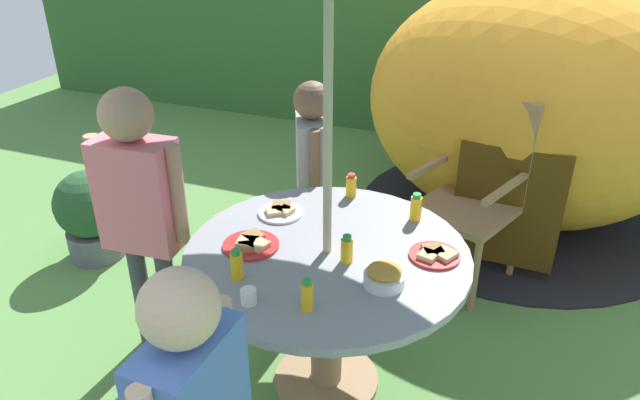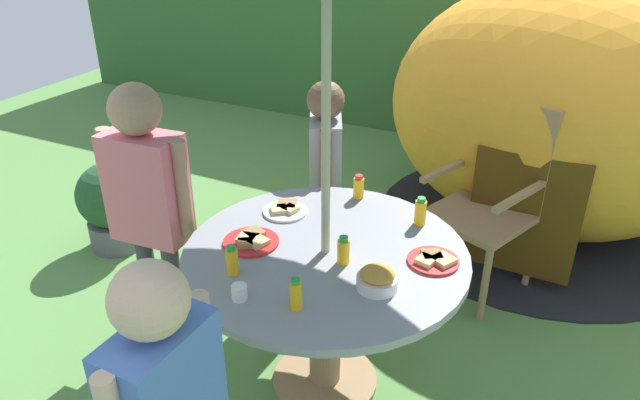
{
  "view_description": "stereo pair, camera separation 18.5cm",
  "coord_description": "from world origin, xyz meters",
  "views": [
    {
      "loc": [
        0.71,
        -1.94,
        2.06
      ],
      "look_at": [
        -0.06,
        0.06,
        0.93
      ],
      "focal_mm": 33.1,
      "sensor_mm": 36.0,
      "label": 1
    },
    {
      "loc": [
        0.88,
        -1.87,
        2.06
      ],
      "look_at": [
        -0.06,
        0.06,
        0.93
      ],
      "focal_mm": 33.1,
      "sensor_mm": 36.0,
      "label": 2
    }
  ],
  "objects": [
    {
      "name": "snack_bowl",
      "position": [
        0.28,
        -0.14,
        0.77
      ],
      "size": [
        0.16,
        0.16,
        0.08
      ],
      "color": "white",
      "rests_on": "garden_table"
    },
    {
      "name": "child_in_grey_shirt",
      "position": [
        -0.39,
        0.81,
        0.76
      ],
      "size": [
        0.29,
        0.37,
        1.19
      ],
      "rotation": [
        0.0,
        0.0,
        -1.13
      ],
      "color": "brown",
      "rests_on": "ground_plane"
    },
    {
      "name": "potted_plant",
      "position": [
        -1.74,
        0.51,
        0.3
      ],
      "size": [
        0.42,
        0.42,
        0.57
      ],
      "color": "#595960",
      "rests_on": "ground_plane"
    },
    {
      "name": "garden_table",
      "position": [
        0.0,
        0.0,
        0.57
      ],
      "size": [
        1.19,
        1.19,
        0.73
      ],
      "color": "#93704C",
      "rests_on": "ground_plane"
    },
    {
      "name": "wooden_chair",
      "position": [
        0.47,
        1.18,
        0.58
      ],
      "size": [
        0.64,
        0.65,
        1.07
      ],
      "rotation": [
        0.0,
        0.0,
        -0.38
      ],
      "color": "#93704C",
      "rests_on": "ground_plane"
    },
    {
      "name": "cup_near",
      "position": [
        -0.14,
        -0.43,
        0.76
      ],
      "size": [
        0.06,
        0.06,
        0.06
      ],
      "primitive_type": "cylinder",
      "color": "white",
      "rests_on": "garden_table"
    },
    {
      "name": "ground_plane",
      "position": [
        0.0,
        0.0,
        -0.01
      ],
      "size": [
        10.0,
        10.0,
        0.02
      ],
      "primitive_type": "cube",
      "color": "#548442"
    },
    {
      "name": "juice_bottle_center_back",
      "position": [
        0.28,
        0.39,
        0.79
      ],
      "size": [
        0.05,
        0.05,
        0.13
      ],
      "color": "yellow",
      "rests_on": "garden_table"
    },
    {
      "name": "juice_bottle_near_right",
      "position": [
        -0.26,
        -0.3,
        0.79
      ],
      "size": [
        0.05,
        0.05,
        0.13
      ],
      "color": "yellow",
      "rests_on": "garden_table"
    },
    {
      "name": "plate_mid_right",
      "position": [
        -0.31,
        -0.08,
        0.74
      ],
      "size": [
        0.24,
        0.24,
        0.03
      ],
      "color": "red",
      "rests_on": "garden_table"
    },
    {
      "name": "hedge_backdrop",
      "position": [
        0.0,
        3.57,
        0.86
      ],
      "size": [
        9.0,
        0.7,
        1.71
      ],
      "primitive_type": "cube",
      "color": "#33602D",
      "rests_on": "ground_plane"
    },
    {
      "name": "juice_bottle_far_right",
      "position": [
        0.07,
        -0.39,
        0.79
      ],
      "size": [
        0.04,
        0.04,
        0.13
      ],
      "color": "yellow",
      "rests_on": "garden_table"
    },
    {
      "name": "juice_bottle_mid_left",
      "position": [
        0.1,
        -0.04,
        0.79
      ],
      "size": [
        0.05,
        0.05,
        0.12
      ],
      "color": "yellow",
      "rests_on": "garden_table"
    },
    {
      "name": "child_in_blue_shirt",
      "position": [
        -0.03,
        -0.97,
        0.8
      ],
      "size": [
        0.21,
        0.42,
        1.25
      ],
      "rotation": [
        0.0,
        0.0,
        1.54
      ],
      "color": "brown",
      "rests_on": "ground_plane"
    },
    {
      "name": "plate_far_left",
      "position": [
        0.43,
        0.11,
        0.74
      ],
      "size": [
        0.21,
        0.21,
        0.03
      ],
      "color": "red",
      "rests_on": "garden_table"
    },
    {
      "name": "juice_bottle_near_left",
      "position": [
        -0.06,
        0.51,
        0.79
      ],
      "size": [
        0.05,
        0.05,
        0.12
      ],
      "color": "yellow",
      "rests_on": "garden_table"
    },
    {
      "name": "plate_center_front",
      "position": [
        -0.31,
        0.22,
        0.74
      ],
      "size": [
        0.21,
        0.21,
        0.03
      ],
      "color": "white",
      "rests_on": "garden_table"
    },
    {
      "name": "child_in_pink_shirt",
      "position": [
        -0.87,
        -0.06,
        0.86
      ],
      "size": [
        0.46,
        0.23,
        1.35
      ],
      "rotation": [
        0.0,
        0.0,
        0.07
      ],
      "color": "#3F3F47",
      "rests_on": "ground_plane"
    },
    {
      "name": "dome_tent",
      "position": [
        0.68,
        2.0,
        0.81
      ],
      "size": [
        2.25,
        2.25,
        1.63
      ],
      "rotation": [
        0.0,
        0.0,
        -0.03
      ],
      "color": "orange",
      "rests_on": "ground_plane"
    }
  ]
}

